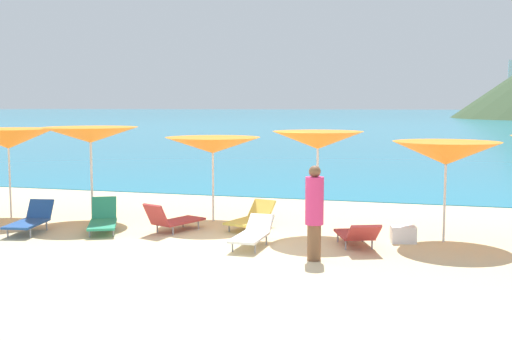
{
  "coord_description": "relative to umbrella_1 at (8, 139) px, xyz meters",
  "views": [
    {
      "loc": [
        3.9,
        -11.57,
        2.81
      ],
      "look_at": [
        -0.39,
        3.44,
        1.2
      ],
      "focal_mm": 44.14,
      "sensor_mm": 36.0,
      "label": 1
    }
  ],
  "objects": [
    {
      "name": "lounge_chair_3",
      "position": [
        8.75,
        -0.94,
        -1.72
      ],
      "size": [
        1.1,
        1.59,
        0.59
      ],
      "rotation": [
        0.0,
        0.0,
        3.51
      ],
      "color": "#A53333",
      "rests_on": "ground_plane"
    },
    {
      "name": "lounge_chair_1",
      "position": [
        4.61,
        -0.5,
        -1.71
      ],
      "size": [
        1.04,
        1.55,
        0.7
      ],
      "rotation": [
        0.0,
        0.0,
        2.77
      ],
      "color": "#A53333",
      "rests_on": "ground_plane"
    },
    {
      "name": "umbrella_4",
      "position": [
        7.76,
        0.09,
        0.07
      ],
      "size": [
        2.16,
        2.16,
        2.26
      ],
      "color": "silver",
      "rests_on": "ground_plane"
    },
    {
      "name": "lounge_chair_9",
      "position": [
        3.06,
        -0.84,
        -1.73
      ],
      "size": [
        1.2,
        1.65,
        0.69
      ],
      "rotation": [
        0.0,
        0.0,
        0.46
      ],
      "color": "#268C66",
      "rests_on": "ground_plane"
    },
    {
      "name": "lounge_chair_6",
      "position": [
        6.19,
        0.32,
        -1.73
      ],
      "size": [
        0.94,
        1.48,
        0.6
      ],
      "rotation": [
        0.0,
        0.0,
        -0.28
      ],
      "color": "#D8BF4C",
      "rests_on": "ground_plane"
    },
    {
      "name": "ocean_water",
      "position": [
        6.3,
        225.09,
        -1.99
      ],
      "size": [
        650.0,
        440.0,
        0.02
      ],
      "primitive_type": "cube",
      "color": "teal",
      "rests_on": "ground_plane"
    },
    {
      "name": "umbrella_5",
      "position": [
        10.42,
        0.1,
        -0.15
      ],
      "size": [
        2.23,
        2.23,
        2.08
      ],
      "color": "silver",
      "rests_on": "ground_plane"
    },
    {
      "name": "lounge_chair_5",
      "position": [
        1.58,
        -1.41,
        -1.71
      ],
      "size": [
        0.83,
        1.51,
        0.66
      ],
      "rotation": [
        0.0,
        0.0,
        0.18
      ],
      "color": "#1E478C",
      "rests_on": "ground_plane"
    },
    {
      "name": "beachgoer_0",
      "position": [
        8.12,
        -2.19,
        -1.07
      ],
      "size": [
        0.33,
        0.33,
        1.74
      ],
      "rotation": [
        0.0,
        0.0,
        3.18
      ],
      "color": "brown",
      "rests_on": "ground_plane"
    },
    {
      "name": "ground_plane",
      "position": [
        6.3,
        8.28,
        -2.15
      ],
      "size": [
        50.0,
        100.0,
        0.3
      ],
      "primitive_type": "cube",
      "color": "beige"
    },
    {
      "name": "umbrella_1",
      "position": [
        0.0,
        0.0,
        0.0
      ],
      "size": [
        2.47,
        2.47,
        2.24
      ],
      "color": "silver",
      "rests_on": "ground_plane"
    },
    {
      "name": "cooler_box",
      "position": [
        9.61,
        -0.19,
        -1.83
      ],
      "size": [
        0.56,
        0.46,
        0.34
      ],
      "primitive_type": "cube",
      "rotation": [
        0.0,
        0.0,
        0.21
      ],
      "color": "white",
      "rests_on": "ground_plane"
    },
    {
      "name": "lounge_chair_2",
      "position": [
        6.72,
        -1.4,
        -1.73
      ],
      "size": [
        0.56,
        1.53,
        0.55
      ],
      "rotation": [
        0.0,
        0.0,
        -0.02
      ],
      "color": "white",
      "rests_on": "ground_plane"
    },
    {
      "name": "umbrella_3",
      "position": [
        5.03,
        1.0,
        -0.14
      ],
      "size": [
        2.55,
        2.55,
        2.05
      ],
      "color": "silver",
      "rests_on": "ground_plane"
    },
    {
      "name": "umbrella_2",
      "position": [
        2.16,
        0.24,
        0.11
      ],
      "size": [
        2.31,
        2.31,
        2.3
      ],
      "color": "silver",
      "rests_on": "ground_plane"
    }
  ]
}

